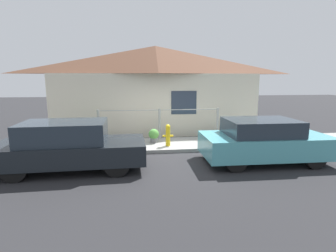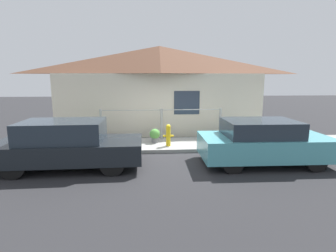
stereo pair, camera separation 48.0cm
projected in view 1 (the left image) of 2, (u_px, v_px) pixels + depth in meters
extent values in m
plane|color=#262628|center=(164.00, 153.00, 8.96)|extent=(60.00, 60.00, 0.00)
cube|color=gray|center=(162.00, 145.00, 9.87)|extent=(24.00, 1.89, 0.13)
cube|color=beige|center=(158.00, 106.00, 11.24)|extent=(9.02, 0.12, 2.74)
cube|color=#2D3847|center=(184.00, 103.00, 11.28)|extent=(1.10, 0.04, 1.00)
pyramid|color=brown|center=(155.00, 60.00, 11.90)|extent=(9.42, 2.20, 1.24)
cylinder|color=#999993|center=(99.00, 125.00, 10.24)|extent=(0.10, 0.10, 1.22)
cylinder|color=#999993|center=(160.00, 124.00, 10.53)|extent=(0.10, 0.10, 1.22)
cylinder|color=#999993|center=(217.00, 123.00, 10.82)|extent=(0.10, 0.10, 1.22)
cylinder|color=#999993|center=(160.00, 110.00, 10.43)|extent=(4.80, 0.03, 0.03)
cube|color=black|center=(72.00, 152.00, 7.26)|extent=(4.07, 1.74, 0.55)
cube|color=#232D38|center=(64.00, 132.00, 7.14)|extent=(2.25, 1.50, 0.57)
cylinder|color=black|center=(119.00, 150.00, 8.16)|extent=(0.67, 0.22, 0.67)
cylinder|color=black|center=(117.00, 164.00, 6.80)|extent=(0.67, 0.22, 0.67)
cylinder|color=black|center=(33.00, 153.00, 7.80)|extent=(0.67, 0.22, 0.67)
cylinder|color=black|center=(13.00, 169.00, 6.43)|extent=(0.67, 0.22, 0.67)
cube|color=teal|center=(264.00, 145.00, 7.95)|extent=(3.77, 1.79, 0.63)
cube|color=#232D38|center=(261.00, 127.00, 7.84)|extent=(2.08, 1.55, 0.47)
cylinder|color=black|center=(286.00, 145.00, 8.85)|extent=(0.60, 0.21, 0.59)
cylinder|color=black|center=(315.00, 159.00, 7.39)|extent=(0.60, 0.21, 0.59)
cylinder|color=black|center=(220.00, 147.00, 8.60)|extent=(0.60, 0.21, 0.59)
cylinder|color=black|center=(236.00, 161.00, 7.14)|extent=(0.60, 0.21, 0.59)
cylinder|color=yellow|center=(168.00, 137.00, 9.42)|extent=(0.16, 0.16, 0.67)
sphere|color=yellow|center=(168.00, 127.00, 9.36)|extent=(0.17, 0.17, 0.17)
cylinder|color=yellow|center=(165.00, 136.00, 9.40)|extent=(0.15, 0.07, 0.07)
cylinder|color=yellow|center=(171.00, 136.00, 9.43)|extent=(0.15, 0.07, 0.07)
cylinder|color=slate|center=(154.00, 140.00, 9.94)|extent=(0.25, 0.25, 0.19)
sphere|color=#4C8E3D|center=(154.00, 134.00, 9.89)|extent=(0.39, 0.39, 0.39)
cylinder|color=#9E5638|center=(84.00, 141.00, 9.81)|extent=(0.31, 0.31, 0.19)
sphere|color=#4C8E3D|center=(83.00, 133.00, 9.75)|extent=(0.55, 0.55, 0.55)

